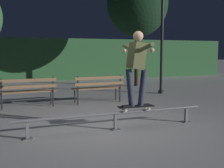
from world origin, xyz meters
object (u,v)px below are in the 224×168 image
object	(u,v)px
skateboarder	(137,62)
park_bench_leftmost	(28,89)
skateboard	(136,107)
lamp_post_right	(162,29)
grind_rail	(115,116)
tree_far_right	(137,4)
park_bench_left_center	(98,86)

from	to	relation	value
skateboarder	park_bench_leftmost	bearing A→B (deg)	122.93
skateboard	lamp_post_right	distance (m)	5.55
skateboard	park_bench_leftmost	distance (m)	3.61
grind_rail	park_bench_leftmost	world-z (taller)	park_bench_leftmost
skateboarder	park_bench_leftmost	distance (m)	3.71
lamp_post_right	skateboard	bearing A→B (deg)	-126.87
skateboard	grind_rail	bearing A→B (deg)	180.00
grind_rail	tree_far_right	distance (m)	8.47
lamp_post_right	park_bench_leftmost	bearing A→B (deg)	-167.69
park_bench_left_center	tree_far_right	world-z (taller)	tree_far_right
skateboard	tree_far_right	world-z (taller)	tree_far_right
park_bench_left_center	tree_far_right	bearing A→B (deg)	49.46
skateboarder	skateboard	bearing A→B (deg)	178.71
grind_rail	skateboarder	world-z (taller)	skateboarder
park_bench_leftmost	park_bench_left_center	xyz separation A→B (m)	(2.13, 0.00, 0.00)
grind_rail	lamp_post_right	distance (m)	5.89
grind_rail	tree_far_right	size ratio (longest dim) A/B	0.76
tree_far_right	lamp_post_right	size ratio (longest dim) A/B	1.39
grind_rail	skateboard	size ratio (longest dim) A/B	5.21
skateboard	park_bench_left_center	distance (m)	3.04
grind_rail	tree_far_right	xyz separation A→B (m)	(3.78, 6.70, 3.55)
skateboard	park_bench_left_center	size ratio (longest dim) A/B	0.49
grind_rail	lamp_post_right	world-z (taller)	lamp_post_right
park_bench_left_center	tree_far_right	size ratio (longest dim) A/B	0.30
grind_rail	skateboarder	size ratio (longest dim) A/B	2.62
tree_far_right	park_bench_left_center	bearing A→B (deg)	-130.54
skateboarder	park_bench_leftmost	xyz separation A→B (m)	(-1.96, 3.03, -0.84)
skateboarder	park_bench_left_center	size ratio (longest dim) A/B	0.96
grind_rail	park_bench_leftmost	xyz separation A→B (m)	(-1.49, 3.03, 0.25)
skateboard	tree_far_right	bearing A→B (deg)	63.69
skateboarder	lamp_post_right	world-z (taller)	lamp_post_right
lamp_post_right	park_bench_left_center	bearing A→B (deg)	-159.33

